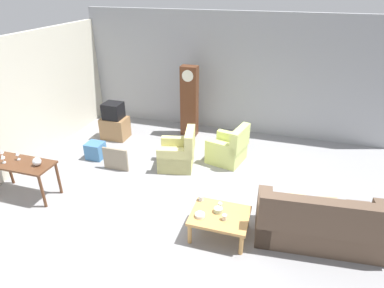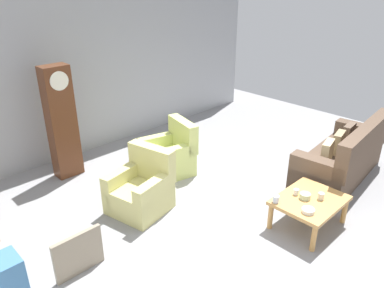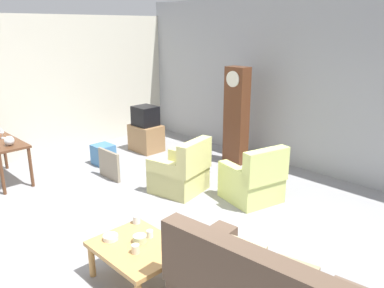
{
  "view_description": "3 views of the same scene",
  "coord_description": "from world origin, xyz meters",
  "px_view_note": "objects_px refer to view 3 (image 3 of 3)",
  "views": [
    {
      "loc": [
        1.41,
        -4.94,
        3.9
      ],
      "look_at": [
        -0.26,
        0.55,
        0.94
      ],
      "focal_mm": 30.11,
      "sensor_mm": 36.0,
      "label": 1
    },
    {
      "loc": [
        -3.46,
        -2.71,
        3.18
      ],
      "look_at": [
        0.06,
        0.92,
        0.87
      ],
      "focal_mm": 34.49,
      "sensor_mm": 36.0,
      "label": 2
    },
    {
      "loc": [
        3.58,
        -2.89,
        2.67
      ],
      "look_at": [
        -0.31,
        0.94,
        0.97
      ],
      "focal_mm": 35.87,
      "sensor_mm": 36.0,
      "label": 3
    }
  ],
  "objects_px": {
    "cup_blue_rimmed": "(136,219)",
    "tv_crt": "(145,116)",
    "armchair_olive_far": "(253,182)",
    "armchair_olive_near": "(181,174)",
    "glass_dome_cloche": "(9,141)",
    "cup_cream_tall": "(135,249)",
    "storage_box_blue": "(103,155)",
    "cup_white_porcelain": "(150,234)",
    "console_table_dark": "(1,147)",
    "bowl_white_stacked": "(111,237)",
    "wine_glass_short": "(2,132)",
    "bowl_shallow_green": "(140,239)",
    "framed_picture_leaning": "(109,165)",
    "grandfather_clock": "(236,116)",
    "coffee_table_wood": "(138,250)",
    "tv_stand_cabinet": "(146,138)"
  },
  "relations": [
    {
      "from": "cup_blue_rimmed",
      "to": "tv_crt",
      "type": "bearing_deg",
      "value": 140.46
    },
    {
      "from": "armchair_olive_far",
      "to": "cup_blue_rimmed",
      "type": "relative_size",
      "value": 9.79
    },
    {
      "from": "armchair_olive_near",
      "to": "glass_dome_cloche",
      "type": "xyz_separation_m",
      "value": [
        -2.16,
        -1.9,
        0.52
      ]
    },
    {
      "from": "cup_cream_tall",
      "to": "tv_crt",
      "type": "bearing_deg",
      "value": 140.72
    },
    {
      "from": "storage_box_blue",
      "to": "cup_white_porcelain",
      "type": "distance_m",
      "value": 3.74
    },
    {
      "from": "console_table_dark",
      "to": "cup_blue_rimmed",
      "type": "distance_m",
      "value": 3.56
    },
    {
      "from": "bowl_white_stacked",
      "to": "cup_white_porcelain",
      "type": "bearing_deg",
      "value": 52.05
    },
    {
      "from": "storage_box_blue",
      "to": "cup_white_porcelain",
      "type": "relative_size",
      "value": 4.88
    },
    {
      "from": "wine_glass_short",
      "to": "cup_blue_rimmed",
      "type": "bearing_deg",
      "value": 3.05
    },
    {
      "from": "tv_crt",
      "to": "cup_blue_rimmed",
      "type": "relative_size",
      "value": 4.96
    },
    {
      "from": "armchair_olive_near",
      "to": "bowl_shallow_green",
      "type": "distance_m",
      "value": 2.32
    },
    {
      "from": "framed_picture_leaning",
      "to": "cup_white_porcelain",
      "type": "bearing_deg",
      "value": -23.95
    },
    {
      "from": "tv_crt",
      "to": "wine_glass_short",
      "type": "bearing_deg",
      "value": -100.47
    },
    {
      "from": "bowl_white_stacked",
      "to": "wine_glass_short",
      "type": "relative_size",
      "value": 0.83
    },
    {
      "from": "storage_box_blue",
      "to": "glass_dome_cloche",
      "type": "bearing_deg",
      "value": -93.72
    },
    {
      "from": "bowl_shallow_green",
      "to": "wine_glass_short",
      "type": "xyz_separation_m",
      "value": [
        -4.02,
        0.03,
        0.4
      ]
    },
    {
      "from": "bowl_shallow_green",
      "to": "wine_glass_short",
      "type": "relative_size",
      "value": 0.75
    },
    {
      "from": "armchair_olive_far",
      "to": "cup_blue_rimmed",
      "type": "distance_m",
      "value": 2.23
    },
    {
      "from": "grandfather_clock",
      "to": "cup_cream_tall",
      "type": "relative_size",
      "value": 20.54
    },
    {
      "from": "glass_dome_cloche",
      "to": "cup_cream_tall",
      "type": "bearing_deg",
      "value": -1.97
    },
    {
      "from": "armchair_olive_far",
      "to": "bowl_shallow_green",
      "type": "bearing_deg",
      "value": -82.91
    },
    {
      "from": "grandfather_clock",
      "to": "console_table_dark",
      "type": "bearing_deg",
      "value": -121.76
    },
    {
      "from": "armchair_olive_far",
      "to": "cup_cream_tall",
      "type": "bearing_deg",
      "value": -80.36
    },
    {
      "from": "cup_white_porcelain",
      "to": "tv_crt",
      "type": "bearing_deg",
      "value": 142.58
    },
    {
      "from": "coffee_table_wood",
      "to": "tv_crt",
      "type": "relative_size",
      "value": 2.0
    },
    {
      "from": "cup_cream_tall",
      "to": "bowl_shallow_green",
      "type": "bearing_deg",
      "value": 131.01
    },
    {
      "from": "armchair_olive_far",
      "to": "coffee_table_wood",
      "type": "xyz_separation_m",
      "value": [
        0.35,
        -2.5,
        0.06
      ]
    },
    {
      "from": "coffee_table_wood",
      "to": "framed_picture_leaning",
      "type": "height_order",
      "value": "framed_picture_leaning"
    },
    {
      "from": "console_table_dark",
      "to": "cup_cream_tall",
      "type": "height_order",
      "value": "console_table_dark"
    },
    {
      "from": "console_table_dark",
      "to": "glass_dome_cloche",
      "type": "distance_m",
      "value": 0.43
    },
    {
      "from": "tv_stand_cabinet",
      "to": "wine_glass_short",
      "type": "height_order",
      "value": "wine_glass_short"
    },
    {
      "from": "tv_stand_cabinet",
      "to": "cup_blue_rimmed",
      "type": "xyz_separation_m",
      "value": [
        3.14,
        -2.59,
        0.19
      ]
    },
    {
      "from": "glass_dome_cloche",
      "to": "bowl_white_stacked",
      "type": "xyz_separation_m",
      "value": [
        3.25,
        -0.17,
        -0.37
      ]
    },
    {
      "from": "tv_stand_cabinet",
      "to": "tv_crt",
      "type": "distance_m",
      "value": 0.5
    },
    {
      "from": "tv_stand_cabinet",
      "to": "glass_dome_cloche",
      "type": "height_order",
      "value": "glass_dome_cloche"
    },
    {
      "from": "grandfather_clock",
      "to": "framed_picture_leaning",
      "type": "height_order",
      "value": "grandfather_clock"
    },
    {
      "from": "tv_stand_cabinet",
      "to": "glass_dome_cloche",
      "type": "bearing_deg",
      "value": -90.32
    },
    {
      "from": "wine_glass_short",
      "to": "bowl_white_stacked",
      "type": "bearing_deg",
      "value": -3.47
    },
    {
      "from": "storage_box_blue",
      "to": "armchair_olive_far",
      "type": "bearing_deg",
      "value": 14.18
    },
    {
      "from": "armchair_olive_near",
      "to": "armchair_olive_far",
      "type": "xyz_separation_m",
      "value": [
        1.05,
        0.57,
        0.0
      ]
    },
    {
      "from": "tv_crt",
      "to": "cup_white_porcelain",
      "type": "bearing_deg",
      "value": -37.42
    },
    {
      "from": "console_table_dark",
      "to": "cup_white_porcelain",
      "type": "xyz_separation_m",
      "value": [
        3.91,
        0.19,
        -0.17
      ]
    },
    {
      "from": "tv_stand_cabinet",
      "to": "armchair_olive_near",
      "type": "bearing_deg",
      "value": -23.83
    },
    {
      "from": "cup_blue_rimmed",
      "to": "bowl_shallow_green",
      "type": "bearing_deg",
      "value": -31.93
    },
    {
      "from": "armchair_olive_far",
      "to": "cup_cream_tall",
      "type": "height_order",
      "value": "armchair_olive_far"
    },
    {
      "from": "console_table_dark",
      "to": "storage_box_blue",
      "type": "distance_m",
      "value": 1.84
    },
    {
      "from": "coffee_table_wood",
      "to": "tv_crt",
      "type": "bearing_deg",
      "value": 140.94
    },
    {
      "from": "cup_white_porcelain",
      "to": "cup_blue_rimmed",
      "type": "relative_size",
      "value": 0.85
    },
    {
      "from": "armchair_olive_near",
      "to": "cup_white_porcelain",
      "type": "distance_m",
      "value": 2.21
    },
    {
      "from": "grandfather_clock",
      "to": "glass_dome_cloche",
      "type": "relative_size",
      "value": 11.72
    }
  ]
}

